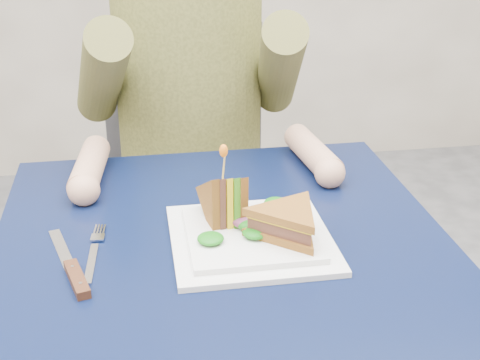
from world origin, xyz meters
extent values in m
cube|color=black|center=(0.00, 0.00, 0.71)|extent=(0.75, 0.75, 0.03)
cylinder|color=#595B5E|center=(-0.32, 0.32, 0.35)|extent=(0.04, 0.04, 0.70)
cylinder|color=#595B5E|center=(0.32, 0.32, 0.35)|extent=(0.04, 0.04, 0.70)
cube|color=#47474C|center=(0.00, 0.58, 0.45)|extent=(0.42, 0.40, 0.04)
cube|color=#47474C|center=(0.00, 0.76, 0.70)|extent=(0.42, 0.03, 0.46)
cylinder|color=#47474C|center=(-0.18, 0.41, 0.21)|extent=(0.02, 0.02, 0.43)
cylinder|color=#47474C|center=(0.18, 0.41, 0.21)|extent=(0.02, 0.02, 0.43)
cylinder|color=#47474C|center=(-0.18, 0.75, 0.21)|extent=(0.02, 0.02, 0.43)
cylinder|color=#47474C|center=(0.18, 0.75, 0.21)|extent=(0.02, 0.02, 0.43)
cylinder|color=brown|center=(0.00, 0.56, 0.87)|extent=(0.34, 0.34, 0.52)
cylinder|color=brown|center=(-0.20, 0.47, 0.89)|extent=(0.15, 0.39, 0.31)
cylinder|color=tan|center=(-0.23, 0.27, 0.76)|extent=(0.08, 0.20, 0.06)
sphere|color=tan|center=(-0.23, 0.17, 0.76)|extent=(0.06, 0.06, 0.06)
cylinder|color=brown|center=(0.20, 0.47, 0.89)|extent=(0.15, 0.39, 0.31)
cylinder|color=tan|center=(0.23, 0.27, 0.76)|extent=(0.08, 0.20, 0.06)
sphere|color=tan|center=(0.23, 0.17, 0.76)|extent=(0.06, 0.06, 0.06)
cube|color=white|center=(0.04, -0.02, 0.73)|extent=(0.26, 0.26, 0.01)
cube|color=white|center=(0.04, -0.02, 0.74)|extent=(0.21, 0.21, 0.01)
cube|color=silver|center=(-0.21, -0.05, 0.73)|extent=(0.02, 0.12, 0.00)
cube|color=silver|center=(-0.20, 0.02, 0.73)|extent=(0.02, 0.02, 0.00)
cube|color=silver|center=(-0.21, 0.05, 0.73)|extent=(0.01, 0.03, 0.00)
cube|color=silver|center=(-0.20, 0.05, 0.73)|extent=(0.01, 0.03, 0.00)
cube|color=silver|center=(-0.20, 0.05, 0.73)|extent=(0.01, 0.03, 0.00)
cube|color=silver|center=(-0.19, 0.05, 0.73)|extent=(0.01, 0.03, 0.00)
cube|color=silver|center=(-0.26, 0.00, 0.73)|extent=(0.05, 0.14, 0.00)
cube|color=black|center=(-0.23, -0.10, 0.74)|extent=(0.04, 0.10, 0.01)
cylinder|color=silver|center=(-0.24, -0.08, 0.74)|extent=(0.01, 0.01, 0.00)
cylinder|color=silver|center=(-0.22, -0.13, 0.74)|extent=(0.01, 0.01, 0.00)
cylinder|color=tan|center=(0.01, 0.02, 0.85)|extent=(0.01, 0.01, 0.06)
ellipsoid|color=orange|center=(0.01, 0.02, 0.88)|extent=(0.01, 0.01, 0.02)
torus|color=#9E4C7A|center=(0.06, -0.02, 0.77)|extent=(0.04, 0.04, 0.02)
camera|label=1|loc=(-0.13, -0.96, 1.28)|focal=50.00mm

